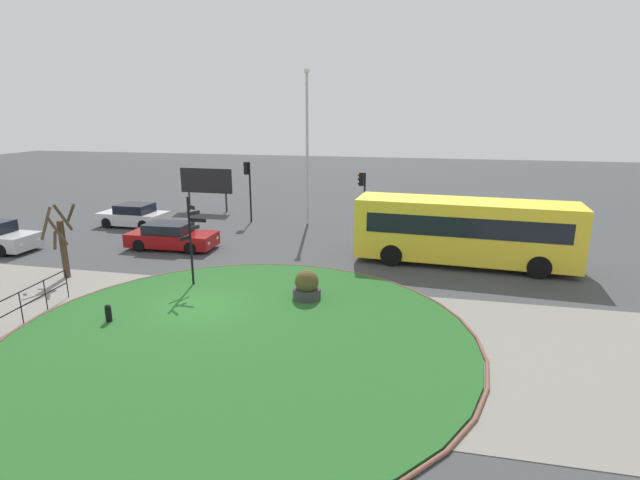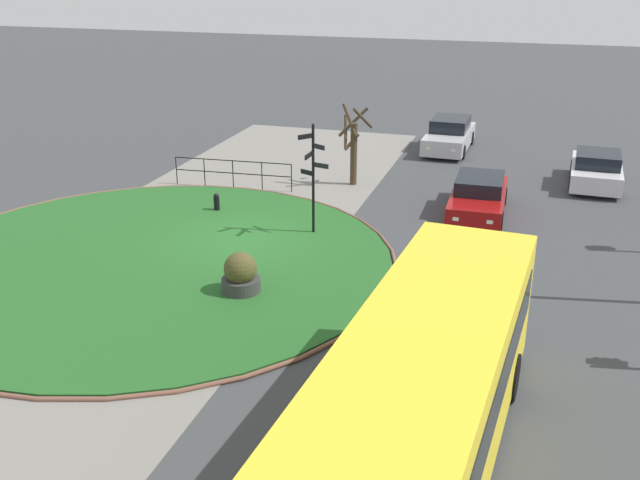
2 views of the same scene
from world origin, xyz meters
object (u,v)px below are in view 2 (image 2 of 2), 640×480
(bus_yellow, at_px, (423,400))
(car_trailing, at_px, (596,170))
(car_near_lane, at_px, (449,135))
(bollard_foreground, at_px, (217,203))
(street_tree_bare, at_px, (353,145))
(signpost_directional, at_px, (313,172))
(car_far_lane, at_px, (478,197))
(planter_near_signpost, at_px, (241,276))

(bus_yellow, distance_m, car_trailing, 19.67)
(car_near_lane, bearing_deg, car_trailing, 59.14)
(bollard_foreground, height_order, street_tree_bare, street_tree_bare)
(street_tree_bare, bearing_deg, signpost_directional, 1.81)
(signpost_directional, distance_m, street_tree_bare, 5.86)
(street_tree_bare, bearing_deg, car_far_lane, 67.38)
(car_trailing, bearing_deg, planter_near_signpost, 146.25)
(planter_near_signpost, bearing_deg, car_trailing, 144.26)
(bus_yellow, xyz_separation_m, planter_near_signpost, (-5.99, -5.89, -1.08))
(car_far_lane, bearing_deg, bus_yellow, 0.57)
(bus_yellow, distance_m, planter_near_signpost, 8.47)
(bollard_foreground, relative_size, bus_yellow, 0.07)
(signpost_directional, height_order, car_trailing, signpost_directional)
(car_far_lane, height_order, street_tree_bare, street_tree_bare)
(car_far_lane, bearing_deg, signpost_directional, -54.28)
(car_far_lane, relative_size, car_trailing, 1.10)
(car_near_lane, relative_size, street_tree_bare, 1.41)
(bus_yellow, relative_size, planter_near_signpost, 8.24)
(car_near_lane, bearing_deg, car_far_lane, 15.65)
(car_trailing, distance_m, street_tree_bare, 9.66)
(bollard_foreground, height_order, car_near_lane, car_near_lane)
(car_near_lane, distance_m, street_tree_bare, 7.33)
(car_far_lane, xyz_separation_m, car_trailing, (-4.79, 4.12, 0.02))
(car_near_lane, distance_m, planter_near_signpost, 17.62)
(bus_yellow, height_order, car_far_lane, bus_yellow)
(bollard_foreground, relative_size, car_far_lane, 0.16)
(car_trailing, bearing_deg, bus_yellow, 171.17)
(signpost_directional, relative_size, bus_yellow, 0.37)
(bollard_foreground, xyz_separation_m, street_tree_bare, (-4.69, 3.78, 1.26))
(street_tree_bare, bearing_deg, car_near_lane, 156.39)
(car_trailing, relative_size, street_tree_bare, 1.26)
(car_near_lane, height_order, car_far_lane, car_near_lane)
(car_trailing, bearing_deg, signpost_directional, 135.13)
(car_near_lane, bearing_deg, planter_near_signpost, -9.09)
(planter_near_signpost, relative_size, street_tree_bare, 0.37)
(bollard_foreground, xyz_separation_m, planter_near_signpost, (5.97, 3.44, 0.18))
(planter_near_signpost, bearing_deg, car_near_lane, 169.38)
(signpost_directional, bearing_deg, bollard_foreground, -106.16)
(car_near_lane, xyz_separation_m, street_tree_bare, (6.66, -2.91, 0.93))
(bollard_foreground, distance_m, car_near_lane, 13.18)
(bollard_foreground, distance_m, car_trailing, 14.95)
(signpost_directional, relative_size, street_tree_bare, 1.13)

